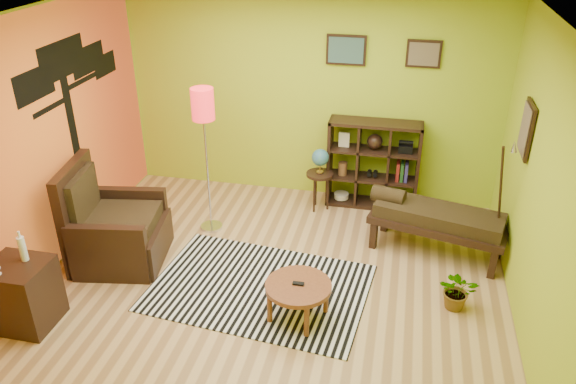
% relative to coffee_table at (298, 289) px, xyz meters
% --- Properties ---
extents(ground, '(5.00, 5.00, 0.00)m').
position_rel_coffee_table_xyz_m(ground, '(-0.39, 0.49, -0.35)').
color(ground, tan).
rests_on(ground, ground).
extents(room_shell, '(5.04, 4.54, 2.82)m').
position_rel_coffee_table_xyz_m(room_shell, '(-0.48, 0.50, 1.45)').
color(room_shell, '#A7C323').
rests_on(room_shell, ground).
extents(zebra_rug, '(2.42, 1.77, 0.01)m').
position_rel_coffee_table_xyz_m(zebra_rug, '(-0.50, 0.38, -0.34)').
color(zebra_rug, white).
rests_on(zebra_rug, ground).
extents(coffee_table, '(0.65, 0.65, 0.42)m').
position_rel_coffee_table_xyz_m(coffee_table, '(0.00, 0.00, 0.00)').
color(coffee_table, brown).
rests_on(coffee_table, ground).
extents(armchair, '(1.12, 1.12, 1.18)m').
position_rel_coffee_table_xyz_m(armchair, '(-2.27, 0.58, 0.01)').
color(armchair, black).
rests_on(armchair, ground).
extents(side_cabinet, '(0.57, 0.52, 0.99)m').
position_rel_coffee_table_xyz_m(side_cabinet, '(-2.59, -0.63, -0.00)').
color(side_cabinet, black).
rests_on(side_cabinet, ground).
extents(floor_lamp, '(0.28, 0.28, 1.83)m').
position_rel_coffee_table_xyz_m(floor_lamp, '(-1.42, 1.47, 1.14)').
color(floor_lamp, silver).
rests_on(floor_lamp, ground).
extents(globe_table, '(0.36, 0.36, 0.87)m').
position_rel_coffee_table_xyz_m(globe_table, '(-0.16, 2.25, 0.31)').
color(globe_table, black).
rests_on(globe_table, ground).
extents(cube_shelf, '(1.20, 0.35, 1.20)m').
position_rel_coffee_table_xyz_m(cube_shelf, '(0.52, 2.52, 0.25)').
color(cube_shelf, black).
rests_on(cube_shelf, ground).
extents(bench, '(1.63, 0.91, 0.72)m').
position_rel_coffee_table_xyz_m(bench, '(1.30, 1.50, 0.11)').
color(bench, black).
rests_on(bench, ground).
extents(potted_plant, '(0.40, 0.44, 0.33)m').
position_rel_coffee_table_xyz_m(potted_plant, '(1.55, 0.49, -0.18)').
color(potted_plant, '#26661E').
rests_on(potted_plant, ground).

